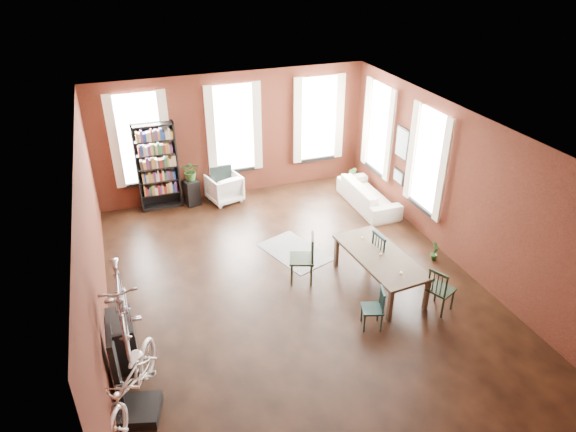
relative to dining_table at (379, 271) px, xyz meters
name	(u,v)px	position (x,y,z in m)	size (l,w,h in m)	color
room	(296,174)	(-1.31, 1.13, 1.78)	(9.00, 9.04, 3.22)	black
dining_table	(379,271)	(0.00, 0.00, 0.00)	(0.95, 2.09, 0.71)	#4B3D2D
dining_chair_a	(372,309)	(-0.69, -1.02, 0.04)	(0.36, 0.36, 0.78)	#183432
dining_chair_b	(302,259)	(-1.35, 0.68, 0.16)	(0.48, 0.48, 1.03)	black
dining_chair_c	(441,289)	(0.70, -1.02, 0.10)	(0.42, 0.42, 0.91)	black
dining_chair_d	(386,254)	(0.28, 0.27, 0.15)	(0.47, 0.47, 1.01)	#183335
bookshelf	(157,167)	(-3.56, 4.81, 0.74)	(1.00, 0.32, 2.20)	black
white_armchair	(224,187)	(-1.98, 4.61, 0.05)	(0.78, 0.73, 0.80)	white
cream_sofa	(369,191)	(1.39, 3.11, 0.05)	(2.08, 0.61, 0.81)	beige
striped_rug	(295,252)	(-1.12, 1.69, -0.35)	(0.96, 1.54, 0.01)	black
bike_trainer	(140,410)	(-4.73, -1.61, -0.27)	(0.58, 0.58, 0.17)	black
bike_wall_rack	(116,370)	(-4.96, -1.29, 0.29)	(0.16, 0.60, 1.30)	black
console_table	(123,340)	(-4.84, -0.39, 0.04)	(0.40, 0.80, 0.80)	black
plant_stand	(192,193)	(-2.80, 4.67, -0.02)	(0.33, 0.33, 0.66)	black
plant_by_sofa	(349,183)	(1.39, 4.18, -0.21)	(0.35, 0.64, 0.29)	#315B24
plant_small	(434,257)	(1.56, 0.39, -0.27)	(0.24, 0.46, 0.17)	#265522
bicycle_floor	(128,358)	(-4.75, -1.61, 0.76)	(0.66, 1.00, 1.90)	white
bicycle_hung	(117,283)	(-4.71, -1.29, 1.78)	(0.47, 1.00, 1.66)	#A5A8AD
plant_on_stand	(191,173)	(-2.77, 4.71, 0.51)	(0.47, 0.52, 0.40)	#2F5722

